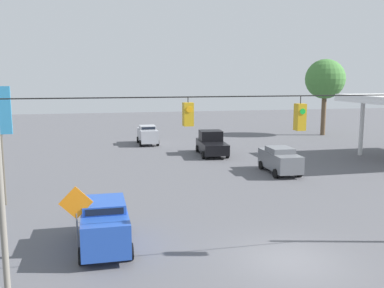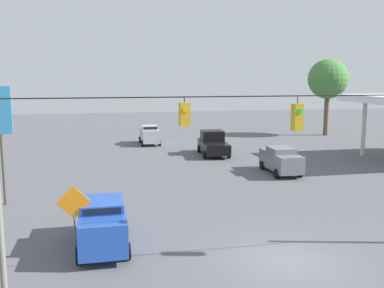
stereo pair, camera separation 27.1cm
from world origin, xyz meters
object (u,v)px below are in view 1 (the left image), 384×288
object	(u,v)px
traffic_cone_nearest	(94,234)
tree_horizon_left	(325,79)
traffic_cone_third	(93,205)
sedan_blue_parked_shoulder	(105,223)
traffic_cone_second	(93,217)
pickup_truck_black_oncoming_deep	(212,144)
sedan_silver_withflow_deep	(148,135)
work_zone_sign	(76,208)
overhead_signal_span	(302,149)
sedan_grey_oncoming_far	(280,160)

from	to	relation	value
traffic_cone_nearest	tree_horizon_left	size ratio (longest dim) A/B	0.06
traffic_cone_third	tree_horizon_left	xyz separation A→B (m)	(-26.68, -23.93, 6.30)
sedan_blue_parked_shoulder	traffic_cone_second	world-z (taller)	sedan_blue_parked_shoulder
pickup_truck_black_oncoming_deep	traffic_cone_third	size ratio (longest dim) A/B	9.30
sedan_blue_parked_shoulder	sedan_silver_withflow_deep	size ratio (longest dim) A/B	1.13
traffic_cone_nearest	traffic_cone_second	distance (m)	2.35
traffic_cone_second	work_zone_sign	size ratio (longest dim) A/B	0.19
overhead_signal_span	work_zone_sign	xyz separation A→B (m)	(7.92, -2.33, -2.34)
sedan_silver_withflow_deep	work_zone_sign	distance (m)	28.09
sedan_grey_oncoming_far	tree_horizon_left	world-z (taller)	tree_horizon_left
traffic_cone_second	work_zone_sign	world-z (taller)	work_zone_sign
tree_horizon_left	traffic_cone_nearest	bearing A→B (deg)	46.79
traffic_cone_nearest	traffic_cone_third	distance (m)	4.40
sedan_blue_parked_shoulder	tree_horizon_left	size ratio (longest dim) A/B	0.50
sedan_grey_oncoming_far	pickup_truck_black_oncoming_deep	bearing A→B (deg)	-70.73
overhead_signal_span	sedan_silver_withflow_deep	xyz separation A→B (m)	(2.01, -29.77, -3.31)
sedan_grey_oncoming_far	sedan_silver_withflow_deep	world-z (taller)	sedan_silver_withflow_deep
sedan_silver_withflow_deep	pickup_truck_black_oncoming_deep	bearing A→B (deg)	123.91
traffic_cone_second	pickup_truck_black_oncoming_deep	bearing A→B (deg)	-122.38
sedan_silver_withflow_deep	tree_horizon_left	bearing A→B (deg)	-173.04
sedan_silver_withflow_deep	traffic_cone_second	distance (m)	24.00
traffic_cone_second	traffic_cone_nearest	bearing A→B (deg)	91.94
tree_horizon_left	work_zone_sign	bearing A→B (deg)	47.83
traffic_cone_third	overhead_signal_span	bearing A→B (deg)	131.18
work_zone_sign	sedan_grey_oncoming_far	bearing A→B (deg)	-138.52
sedan_blue_parked_shoulder	traffic_cone_third	world-z (taller)	sedan_blue_parked_shoulder
traffic_cone_third	work_zone_sign	world-z (taller)	work_zone_sign
sedan_grey_oncoming_far	tree_horizon_left	bearing A→B (deg)	-127.05
traffic_cone_nearest	traffic_cone_second	world-z (taller)	same
work_zone_sign	tree_horizon_left	size ratio (longest dim) A/B	0.32
sedan_grey_oncoming_far	sedan_silver_withflow_deep	xyz separation A→B (m)	(7.71, -15.40, 0.03)
sedan_grey_oncoming_far	traffic_cone_second	xyz separation A→B (m)	(13.10, 7.98, -0.71)
pickup_truck_black_oncoming_deep	sedan_blue_parked_shoulder	size ratio (longest dim) A/B	1.15
sedan_silver_withflow_deep	traffic_cone_third	world-z (taller)	sedan_silver_withflow_deep
sedan_grey_oncoming_far	traffic_cone_second	size ratio (longest dim) A/B	8.06
pickup_truck_black_oncoming_deep	sedan_grey_oncoming_far	world-z (taller)	pickup_truck_black_oncoming_deep
tree_horizon_left	overhead_signal_span	bearing A→B (deg)	59.20
pickup_truck_black_oncoming_deep	traffic_cone_second	world-z (taller)	pickup_truck_black_oncoming_deep
overhead_signal_span	traffic_cone_second	size ratio (longest dim) A/B	36.05
sedan_blue_parked_shoulder	traffic_cone_nearest	distance (m)	1.18
traffic_cone_third	tree_horizon_left	bearing A→B (deg)	-138.12
overhead_signal_span	traffic_cone_second	bearing A→B (deg)	-40.88
pickup_truck_black_oncoming_deep	traffic_cone_second	xyz separation A→B (m)	(10.24, 16.15, -0.70)
traffic_cone_second	traffic_cone_third	size ratio (longest dim) A/B	1.00
pickup_truck_black_oncoming_deep	tree_horizon_left	bearing A→B (deg)	-149.15
traffic_cone_third	sedan_grey_oncoming_far	bearing A→B (deg)	-155.64
sedan_blue_parked_shoulder	tree_horizon_left	bearing A→B (deg)	-131.96
pickup_truck_black_oncoming_deep	work_zone_sign	distance (m)	22.93
traffic_cone_nearest	pickup_truck_black_oncoming_deep	bearing A→B (deg)	-118.77
pickup_truck_black_oncoming_deep	sedan_grey_oncoming_far	distance (m)	8.66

